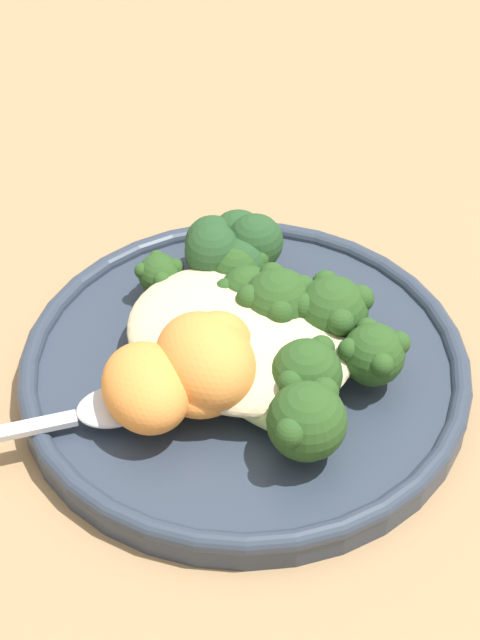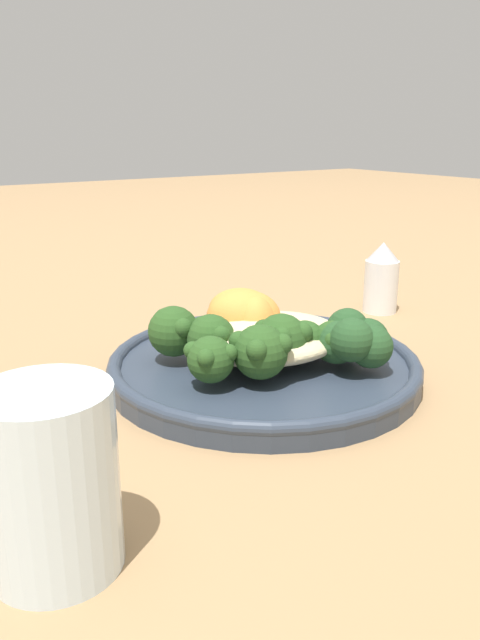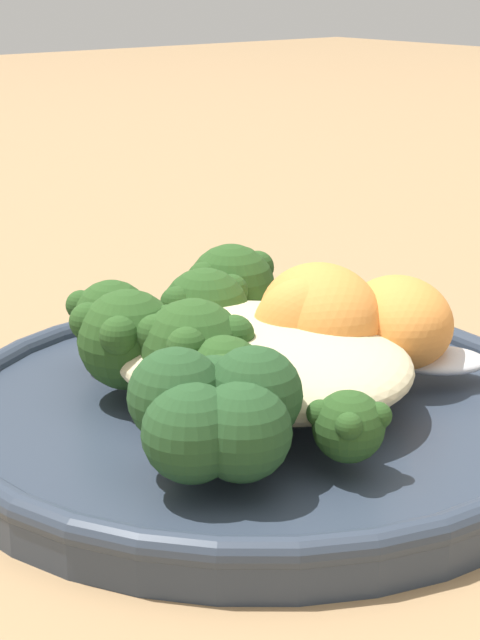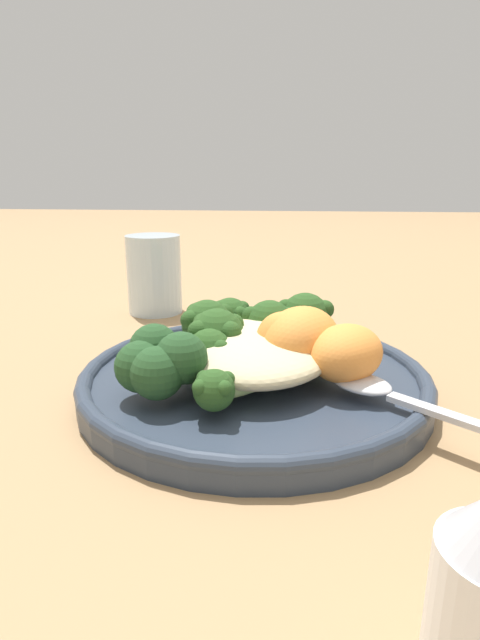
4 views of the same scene
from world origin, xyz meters
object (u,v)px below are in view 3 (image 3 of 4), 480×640
broccoli_stalk_0 (242,297)px  sweet_potato_chunk_1 (305,329)px  broccoli_stalk_3 (152,341)px  broccoli_stalk_6 (241,393)px  quinoa_mound (264,356)px  kale_tuft (216,411)px  sweet_potato_chunk_3 (316,335)px  spoon (467,362)px  sweet_potato_chunk_2 (320,319)px  broccoli_stalk_2 (149,327)px  sweet_potato_chunk_0 (398,322)px  plate (253,410)px  broccoli_stalk_1 (221,318)px  broccoli_stalk_7 (335,396)px  broccoli_stalk_5 (241,375)px  broccoli_stalk_4 (217,351)px

broccoli_stalk_0 → sweet_potato_chunk_1: size_ratio=2.21×
broccoli_stalk_3 → broccoli_stalk_6: (0.06, -0.00, -0.00)m
quinoa_mound → sweet_potato_chunk_1: 0.02m
broccoli_stalk_6 → kale_tuft: kale_tuft is taller
sweet_potato_chunk_3 → spoon: 0.07m
broccoli_stalk_3 → sweet_potato_chunk_2: bearing=-177.7°
sweet_potato_chunk_1 → spoon: size_ratio=0.41×
sweet_potato_chunk_2 → sweet_potato_chunk_1: bearing=-74.9°
broccoli_stalk_2 → broccoli_stalk_3: bearing=109.8°
broccoli_stalk_3 → sweet_potato_chunk_1: bearing=175.1°
broccoli_stalk_3 → quinoa_mound: bearing=164.0°
kale_tuft → sweet_potato_chunk_0: bearing=102.9°
sweet_potato_chunk_0 → spoon: sweet_potato_chunk_0 is taller
broccoli_stalk_3 → sweet_potato_chunk_3: bearing=-176.5°
plate → quinoa_mound: size_ratio=1.93×
broccoli_stalk_2 → spoon: broccoli_stalk_2 is taller
sweet_potato_chunk_1 → plate: bearing=-104.2°
broccoli_stalk_0 → broccoli_stalk_1: broccoli_stalk_0 is taller
plate → quinoa_mound: quinoa_mound is taller
broccoli_stalk_2 → broccoli_stalk_7: size_ratio=1.03×
broccoli_stalk_6 → sweet_potato_chunk_0: sweet_potato_chunk_0 is taller
sweet_potato_chunk_3 → broccoli_stalk_5: bearing=-74.3°
broccoli_stalk_1 → spoon: 0.11m
broccoli_stalk_2 → broccoli_stalk_5: 0.07m
broccoli_stalk_3 → sweet_potato_chunk_0: bearing=-179.1°
sweet_potato_chunk_0 → sweet_potato_chunk_2: 0.04m
plate → broccoli_stalk_7: (0.05, 0.00, 0.02)m
sweet_potato_chunk_1 → kale_tuft: sweet_potato_chunk_1 is taller
quinoa_mound → broccoli_stalk_5: bearing=-60.5°
broccoli_stalk_5 → sweet_potato_chunk_0: size_ratio=1.50×
broccoli_stalk_2 → spoon: bearing=-172.9°
broccoli_stalk_0 → broccoli_stalk_6: 0.11m
broccoli_stalk_3 → broccoli_stalk_6: bearing=117.1°
sweet_potato_chunk_3 → sweet_potato_chunk_0: bearing=58.4°
broccoli_stalk_3 → sweet_potato_chunk_2: sweet_potato_chunk_2 is taller
broccoli_stalk_4 → broccoli_stalk_0: bearing=-129.0°
broccoli_stalk_6 → sweet_potato_chunk_3: broccoli_stalk_6 is taller
sweet_potato_chunk_1 → kale_tuft: bearing=-62.4°
broccoli_stalk_0 → kale_tuft: (0.10, -0.10, 0.00)m
spoon → quinoa_mound: bearing=-165.8°
quinoa_mound → spoon: quinoa_mound is taller
broccoli_stalk_2 → sweet_potato_chunk_1: (0.06, 0.04, 0.01)m
broccoli_stalk_3 → sweet_potato_chunk_0: 0.11m
broccoli_stalk_2 → broccoli_stalk_5: broccoli_stalk_2 is taller
sweet_potato_chunk_1 → sweet_potato_chunk_0: bearing=71.9°
broccoli_stalk_0 → broccoli_stalk_3: size_ratio=0.82×
sweet_potato_chunk_2 → sweet_potato_chunk_3: 0.01m
plate → broccoli_stalk_1: size_ratio=2.92×
plate → sweet_potato_chunk_1: sweet_potato_chunk_1 is taller
broccoli_stalk_3 → spoon: 0.14m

